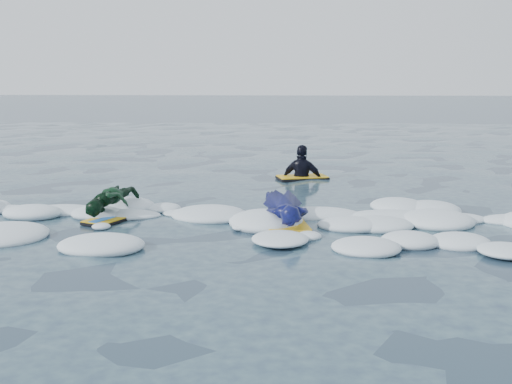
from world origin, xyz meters
TOP-DOWN VIEW (x-y plane):
  - ground at (0.00, 0.00)m, footprint 120.00×120.00m
  - foam_band at (0.00, 1.03)m, footprint 12.00×3.10m
  - prone_woman_unit at (1.48, 1.05)m, footprint 0.84×1.78m
  - prone_child_unit at (-1.24, 1.28)m, footprint 0.85×1.35m
  - waiting_rider_unit at (1.82, 5.24)m, footprint 1.19×0.86m

SIDE VIEW (x-z plane):
  - waiting_rider_unit at x=1.82m, z-range -0.84..0.76m
  - ground at x=0.00m, z-range 0.00..0.00m
  - foam_band at x=0.00m, z-range -0.15..0.15m
  - prone_woman_unit at x=1.48m, z-range 0.01..0.46m
  - prone_child_unit at x=-1.24m, z-range 0.01..0.50m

